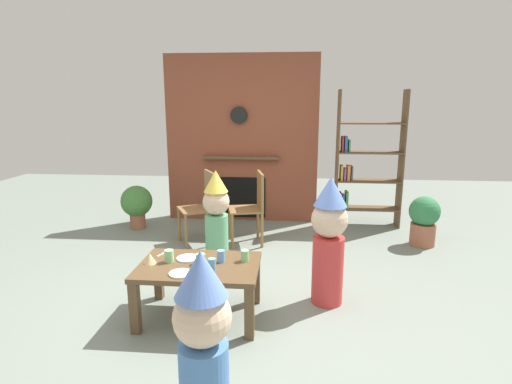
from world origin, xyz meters
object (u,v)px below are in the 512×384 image
at_px(coffee_table, 199,273).
at_px(potted_plant_tall, 424,219).
at_px(child_with_cone_hat, 203,345).
at_px(paper_plate_front, 181,273).
at_px(dining_chair_middle, 253,204).
at_px(potted_plant_short, 137,203).
at_px(paper_cup_near_right, 245,256).
at_px(birthday_cake_slice, 150,258).
at_px(paper_cup_far_left, 221,256).
at_px(paper_cup_far_right, 212,265).
at_px(dining_chair_left, 203,203).
at_px(paper_cup_center, 201,259).
at_px(child_by_the_chairs, 216,215).
at_px(bookshelf, 363,166).
at_px(paper_cup_near_left, 169,256).
at_px(child_in_pink, 329,238).
at_px(paper_plate_rear, 188,258).

distance_m(coffee_table, potted_plant_tall, 3.05).
bearing_deg(child_with_cone_hat, paper_plate_front, 7.16).
height_order(dining_chair_middle, potted_plant_short, dining_chair_middle).
bearing_deg(paper_cup_near_right, birthday_cake_slice, -171.45).
bearing_deg(paper_cup_far_left, paper_cup_far_right, -102.83).
height_order(paper_plate_front, dining_chair_left, dining_chair_left).
xyz_separation_m(paper_cup_center, child_by_the_chairs, (-0.07, 1.11, 0.05)).
bearing_deg(bookshelf, child_with_cone_hat, -109.88).
bearing_deg(paper_cup_near_left, child_in_pink, 13.21).
xyz_separation_m(dining_chair_middle, potted_plant_short, (-1.67, 0.48, -0.15)).
bearing_deg(paper_cup_near_right, coffee_table, -164.26).
relative_size(paper_cup_far_right, dining_chair_left, 0.11).
height_order(birthday_cake_slice, potted_plant_short, potted_plant_short).
bearing_deg(dining_chair_left, paper_plate_rear, 69.73).
relative_size(paper_plate_front, potted_plant_short, 0.30).
distance_m(dining_chair_left, potted_plant_short, 1.18).
bearing_deg(paper_cup_near_right, child_with_cone_hat, -92.35).
xyz_separation_m(paper_cup_far_left, paper_plate_front, (-0.27, -0.26, -0.04)).
distance_m(bookshelf, paper_cup_far_left, 3.09).
relative_size(paper_plate_front, child_with_cone_hat, 0.17).
height_order(paper_plate_rear, child_in_pink, child_in_pink).
xyz_separation_m(paper_cup_near_left, child_with_cone_hat, (0.56, -1.28, 0.05)).
relative_size(paper_plate_rear, birthday_cake_slice, 1.88).
bearing_deg(paper_cup_near_left, bookshelf, 53.37).
height_order(coffee_table, paper_plate_front, paper_plate_front).
bearing_deg(potted_plant_tall, paper_cup_center, -140.83).
relative_size(paper_plate_rear, child_in_pink, 0.17).
height_order(paper_cup_near_left, dining_chair_left, dining_chair_left).
xyz_separation_m(paper_cup_far_right, child_with_cone_hat, (0.18, -1.13, 0.05)).
distance_m(child_with_cone_hat, potted_plant_tall, 3.78).
height_order(paper_plate_rear, birthday_cake_slice, birthday_cake_slice).
distance_m(paper_cup_near_left, potted_plant_tall, 3.23).
height_order(paper_plate_front, potted_plant_short, potted_plant_short).
bearing_deg(paper_plate_rear, child_in_pink, 11.22).
distance_m(coffee_table, paper_plate_front, 0.24).
height_order(coffee_table, child_in_pink, child_in_pink).
relative_size(child_in_pink, potted_plant_tall, 1.84).
height_order(bookshelf, potted_plant_short, bookshelf).
height_order(paper_cup_center, potted_plant_short, potted_plant_short).
height_order(coffee_table, child_by_the_chairs, child_by_the_chairs).
bearing_deg(birthday_cake_slice, paper_cup_far_right, -10.65).
relative_size(paper_cup_near_left, paper_cup_center, 1.19).
bearing_deg(coffee_table, child_in_pink, 17.78).
xyz_separation_m(paper_cup_near_right, birthday_cake_slice, (-0.76, -0.11, -0.00)).
bearing_deg(child_by_the_chairs, coffee_table, -0.00).
distance_m(bookshelf, paper_plate_rear, 3.22).
height_order(paper_cup_center, child_with_cone_hat, child_with_cone_hat).
relative_size(paper_cup_near_left, dining_chair_middle, 0.11).
bearing_deg(paper_plate_rear, potted_plant_short, 120.42).
distance_m(paper_cup_center, child_in_pink, 1.10).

